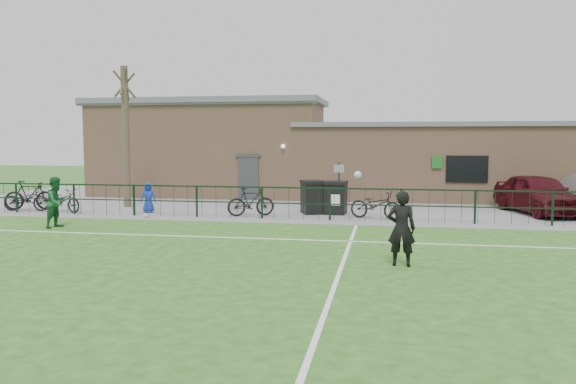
% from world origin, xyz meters
% --- Properties ---
extents(ground, '(90.00, 90.00, 0.00)m').
position_xyz_m(ground, '(0.00, 0.00, 0.00)').
color(ground, '#25581A').
rests_on(ground, ground).
extents(paving_strip, '(34.00, 13.00, 0.02)m').
position_xyz_m(paving_strip, '(0.00, 13.50, 0.01)').
color(paving_strip, slate).
rests_on(paving_strip, ground).
extents(pitch_line_touch, '(28.00, 0.10, 0.01)m').
position_xyz_m(pitch_line_touch, '(0.00, 7.80, 0.00)').
color(pitch_line_touch, white).
rests_on(pitch_line_touch, ground).
extents(pitch_line_mid, '(28.00, 0.10, 0.01)m').
position_xyz_m(pitch_line_mid, '(0.00, 4.00, 0.00)').
color(pitch_line_mid, white).
rests_on(pitch_line_mid, ground).
extents(pitch_line_perp, '(0.10, 16.00, 0.01)m').
position_xyz_m(pitch_line_perp, '(2.00, 0.00, 0.00)').
color(pitch_line_perp, white).
rests_on(pitch_line_perp, ground).
extents(perimeter_fence, '(28.00, 0.10, 1.20)m').
position_xyz_m(perimeter_fence, '(0.00, 8.00, 0.60)').
color(perimeter_fence, black).
rests_on(perimeter_fence, ground).
extents(bare_tree, '(0.30, 0.30, 6.00)m').
position_xyz_m(bare_tree, '(-8.00, 10.50, 3.00)').
color(bare_tree, '#443829').
rests_on(bare_tree, ground).
extents(wheelie_bin_left, '(1.08, 1.14, 1.21)m').
position_xyz_m(wheelie_bin_left, '(0.16, 9.71, 0.62)').
color(wheelie_bin_left, black).
rests_on(wheelie_bin_left, paving_strip).
extents(wheelie_bin_right, '(0.85, 0.95, 1.19)m').
position_xyz_m(wheelie_bin_right, '(1.05, 9.77, 0.61)').
color(wheelie_bin_right, black).
rests_on(wheelie_bin_right, paving_strip).
extents(sign_post, '(0.07, 0.07, 2.00)m').
position_xyz_m(sign_post, '(1.15, 9.94, 1.02)').
color(sign_post, black).
rests_on(sign_post, paving_strip).
extents(car_maroon, '(2.98, 4.91, 1.56)m').
position_xyz_m(car_maroon, '(8.82, 11.22, 0.80)').
color(car_maroon, '#400B12').
rests_on(car_maroon, paving_strip).
extents(bicycle_a, '(1.92, 0.87, 0.97)m').
position_xyz_m(bicycle_a, '(-11.43, 8.51, 0.51)').
color(bicycle_a, black).
rests_on(bicycle_a, paving_strip).
extents(bicycle_b, '(2.09, 1.15, 1.21)m').
position_xyz_m(bicycle_b, '(-11.45, 8.77, 0.62)').
color(bicycle_b, black).
rests_on(bicycle_b, paving_strip).
extents(bicycle_c, '(1.92, 1.15, 0.95)m').
position_xyz_m(bicycle_c, '(-9.71, 8.38, 0.50)').
color(bicycle_c, black).
rests_on(bicycle_c, paving_strip).
extents(bicycle_d, '(1.84, 1.21, 1.08)m').
position_xyz_m(bicycle_d, '(-2.07, 8.60, 0.56)').
color(bicycle_d, black).
rests_on(bicycle_d, paving_strip).
extents(bicycle_e, '(2.07, 1.29, 1.03)m').
position_xyz_m(bicycle_e, '(2.61, 8.64, 0.53)').
color(bicycle_e, black).
rests_on(bicycle_e, paving_strip).
extents(spectator_child, '(0.69, 0.58, 1.20)m').
position_xyz_m(spectator_child, '(-6.30, 8.85, 0.62)').
color(spectator_child, '#1332B2').
rests_on(spectator_child, paving_strip).
extents(goalkeeper_kick, '(1.63, 3.92, 1.99)m').
position_xyz_m(goalkeeper_kick, '(3.32, 1.16, 0.90)').
color(goalkeeper_kick, black).
rests_on(goalkeeper_kick, ground).
extents(outfield_player, '(0.80, 0.94, 1.68)m').
position_xyz_m(outfield_player, '(-7.77, 4.90, 0.84)').
color(outfield_player, '#185429').
rests_on(outfield_player, ground).
extents(ball_ground, '(0.20, 0.20, 0.20)m').
position_xyz_m(ball_ground, '(-5.76, 7.40, 0.10)').
color(ball_ground, silver).
rests_on(ball_ground, ground).
extents(clubhouse, '(24.25, 5.40, 4.96)m').
position_xyz_m(clubhouse, '(-0.88, 16.50, 2.22)').
color(clubhouse, tan).
rests_on(clubhouse, ground).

